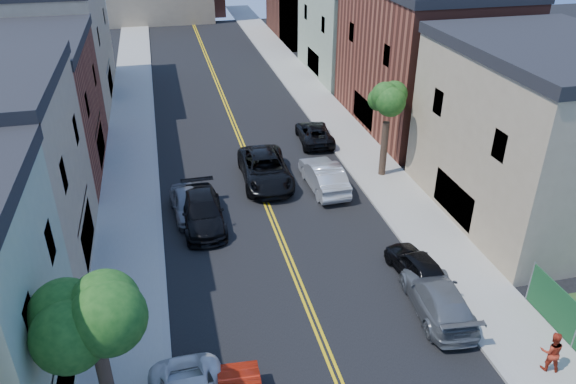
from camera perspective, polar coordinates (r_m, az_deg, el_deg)
sidewalk_left at (r=42.24m, az=-16.14°, el=5.48°), size 3.20×100.00×0.15m
sidewalk_right at (r=44.14m, az=4.82°, el=7.57°), size 3.20×100.00×0.15m
curb_left at (r=42.16m, az=-13.78°, el=5.76°), size 0.30×100.00×0.15m
curb_right at (r=43.66m, az=2.61°, el=7.39°), size 0.30×100.00×0.15m
bldg_left_brick at (r=38.05m, az=-26.26°, el=7.40°), size 9.00×12.00×8.00m
bldg_left_tan_far at (r=51.05m, az=-23.72°, el=13.76°), size 9.00×16.00×9.50m
bldg_right_tan at (r=32.12m, az=24.62°, el=5.08°), size 9.00×12.00×9.00m
bldg_right_brick at (r=43.13m, az=13.88°, el=13.23°), size 9.00×14.00×10.00m
bldg_right_palegrn at (r=55.76m, az=7.33°, el=16.46°), size 9.00×12.00×8.50m
tree_left_mid at (r=16.32m, az=-20.41°, el=-8.77°), size 5.20×5.20×9.29m
tree_right_far at (r=33.47m, az=10.54°, el=10.48°), size 4.40×4.40×8.03m
grey_car_left at (r=31.09m, az=-10.42°, el=-1.22°), size 2.05×4.31×1.42m
black_car_left at (r=30.07m, az=-8.90°, el=-2.03°), size 2.25×5.45×1.58m
grey_car_right at (r=24.76m, az=15.33°, el=-10.54°), size 2.66×5.41×1.51m
black_car_right at (r=26.51m, az=13.30°, el=-7.45°), size 2.04×4.21×1.39m
silver_car_right at (r=33.36m, az=3.75°, el=1.71°), size 1.93×5.21×1.70m
dark_car_right_far at (r=39.83m, az=2.76°, el=6.14°), size 2.61×5.02×1.35m
black_suv_lane at (r=34.07m, az=-2.39°, el=2.39°), size 3.10×6.35×1.74m
pedestrian_right at (r=23.40m, az=25.75°, el=-14.72°), size 1.02×0.93×1.72m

